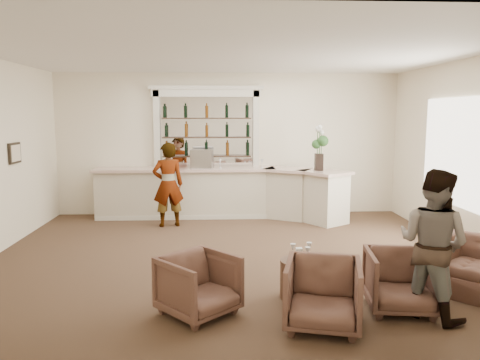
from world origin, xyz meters
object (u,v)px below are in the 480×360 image
at_px(cocktail_table, 302,279).
at_px(espresso_machine, 202,159).
at_px(bar_counter, 222,193).
at_px(armchair_left, 199,285).
at_px(sommelier, 168,185).
at_px(armchair_center, 323,294).
at_px(flower_vase, 319,145).
at_px(armchair_right, 401,281).
at_px(guest, 433,244).

xyz_separation_m(cocktail_table, espresso_machine, (-1.43, 4.83, 1.10)).
relative_size(bar_counter, armchair_left, 7.18).
height_order(sommelier, armchair_center, sommelier).
relative_size(sommelier, armchair_left, 2.23).
bearing_deg(espresso_machine, armchair_center, -69.21).
bearing_deg(armchair_center, armchair_left, 178.13).
xyz_separation_m(armchair_left, flower_vase, (2.43, 4.70, 1.33)).
bearing_deg(sommelier, cocktail_table, 103.22).
bearing_deg(bar_counter, armchair_right, -68.11).
distance_m(cocktail_table, armchair_center, 0.87).
relative_size(armchair_center, espresso_machine, 1.74).
bearing_deg(armchair_right, flower_vase, 97.70).
xyz_separation_m(sommelier, guest, (3.52, -4.63, -0.02)).
xyz_separation_m(armchair_right, espresso_machine, (-2.55, 5.29, 0.98)).
relative_size(bar_counter, cocktail_table, 10.03).
bearing_deg(armchair_center, sommelier, 128.36).
bearing_deg(cocktail_table, guest, -24.13).
distance_m(bar_counter, guest, 5.92).
height_order(sommelier, flower_vase, flower_vase).
bearing_deg(espresso_machine, armchair_left, -82.76).
relative_size(bar_counter, armchair_center, 6.82).
xyz_separation_m(cocktail_table, armchair_left, (-1.31, -0.46, 0.11)).
height_order(armchair_center, armchair_right, armchair_center).
xyz_separation_m(bar_counter, cocktail_table, (0.99, -4.78, -0.32)).
relative_size(sommelier, flower_vase, 1.82).
bearing_deg(armchair_center, cocktail_table, 109.11).
bearing_deg(armchair_right, bar_counter, 119.63).
bearing_deg(cocktail_table, sommelier, 117.88).
xyz_separation_m(cocktail_table, flower_vase, (1.12, 4.24, 1.44)).
bearing_deg(flower_vase, bar_counter, 165.73).
bearing_deg(armchair_left, armchair_right, -42.53).
distance_m(guest, armchair_right, 0.60).
xyz_separation_m(guest, espresso_machine, (-2.83, 5.46, 0.48)).
height_order(cocktail_table, armchair_center, armchair_center).
height_order(sommelier, armchair_right, sommelier).
bearing_deg(flower_vase, armchair_center, -101.55).
relative_size(armchair_right, flower_vase, 0.83).
relative_size(cocktail_table, armchair_right, 0.71).
height_order(armchair_right, espresso_machine, espresso_machine).
distance_m(cocktail_table, flower_vase, 4.62).
height_order(bar_counter, flower_vase, flower_vase).
height_order(armchair_left, espresso_machine, espresso_machine).
bearing_deg(armchair_center, espresso_machine, 118.91).
height_order(bar_counter, armchair_center, bar_counter).
bearing_deg(cocktail_table, flower_vase, 75.24).
xyz_separation_m(cocktail_table, armchair_right, (1.11, -0.46, 0.12)).
bearing_deg(flower_vase, cocktail_table, -104.76).
distance_m(sommelier, flower_vase, 3.34).
height_order(cocktail_table, armchair_left, armchair_left).
xyz_separation_m(sommelier, armchair_left, (0.81, -4.47, -0.53)).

